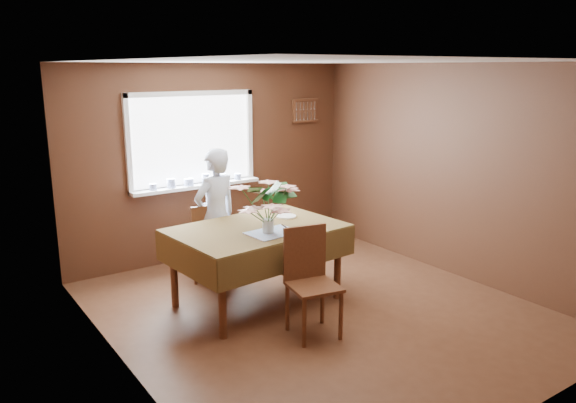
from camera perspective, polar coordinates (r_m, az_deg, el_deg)
floor at (r=5.91m, az=3.10°, el=-10.99°), size 4.50×4.50×0.00m
ceiling at (r=5.38m, az=3.44°, el=14.04°), size 4.50×4.50×0.00m
wall_back at (r=7.38m, az=-7.56°, el=4.04°), size 4.00×0.00×4.00m
wall_front at (r=4.05m, az=23.32°, el=-4.86°), size 4.00×0.00×4.00m
wall_left at (r=4.59m, az=-16.85°, el=-2.21°), size 0.00×4.50×4.50m
wall_right at (r=6.90m, az=16.49°, el=2.95°), size 0.00×4.50×4.50m
window_assembly at (r=7.19m, az=-9.52°, el=4.53°), size 1.72×0.20×1.22m
spoon_rack at (r=8.04m, az=1.75°, el=9.23°), size 0.44×0.05×0.33m
dining_table at (r=5.85m, az=-3.18°, el=-3.58°), size 1.81×1.31×0.84m
chair_far at (r=6.61m, az=-8.30°, el=-3.74°), size 0.45×0.45×0.92m
chair_near at (r=5.27m, az=2.23°, el=-7.63°), size 0.51×0.51×1.01m
seated_woman at (r=6.47m, az=-7.34°, el=-1.50°), size 0.64×0.49×1.57m
flower_bouquet at (r=5.53m, az=-2.06°, el=0.00°), size 0.58×0.58×0.50m
side_plate at (r=6.21m, az=-0.17°, el=-1.51°), size 0.27×0.27×0.01m
table_knife at (r=5.77m, az=-0.20°, el=-2.65°), size 0.07×0.24×0.00m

